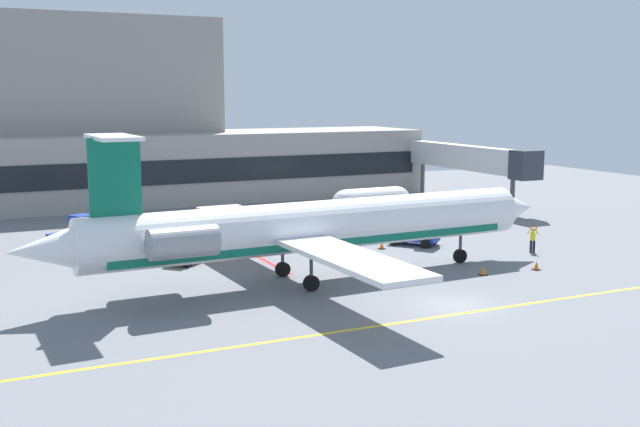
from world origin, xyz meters
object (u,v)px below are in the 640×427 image
baggage_tug (76,232)px  fuel_tank (372,201)px  regional_jet (309,227)px  marshaller (533,239)px  pushback_tractor (191,247)px  belt_loader (420,232)px

baggage_tug → fuel_tank: 25.69m
regional_jet → baggage_tug: regional_jet is taller
regional_jet → baggage_tug: (-10.88, 17.63, -2.32)m
baggage_tug → marshaller: bearing=-30.2°
marshaller → pushback_tractor: bearing=161.7°
regional_jet → belt_loader: 13.77m
baggage_tug → fuel_tank: size_ratio=0.49×
baggage_tug → fuel_tank: fuel_tank is taller
fuel_tank → marshaller: bearing=-80.9°
regional_jet → fuel_tank: size_ratio=4.37×
baggage_tug → marshaller: size_ratio=1.99×
pushback_tractor → fuel_tank: (19.56, 10.55, 0.56)m
regional_jet → baggage_tug: 20.84m
pushback_tractor → belt_loader: bearing=-6.5°
baggage_tug → pushback_tractor: 11.01m
regional_jet → baggage_tug: size_ratio=8.96×
baggage_tug → belt_loader: bearing=-25.9°
baggage_tug → pushback_tractor: size_ratio=1.07×
baggage_tug → belt_loader: belt_loader is taller
regional_jet → pushback_tractor: (-4.80, 8.44, -2.33)m
regional_jet → fuel_tank: regional_jet is taller
marshaller → baggage_tug: bearing=149.8°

